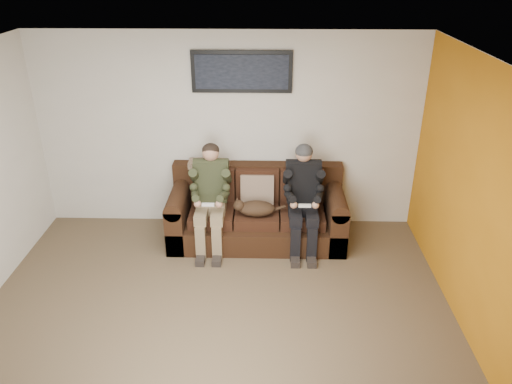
{
  "coord_description": "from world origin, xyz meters",
  "views": [
    {
      "loc": [
        0.51,
        -3.94,
        3.44
      ],
      "look_at": [
        0.39,
        1.2,
        0.95
      ],
      "focal_mm": 35.0,
      "sensor_mm": 36.0,
      "label": 1
    }
  ],
  "objects_px": {
    "person_left": "(211,192)",
    "framed_poster": "(242,72)",
    "cat": "(255,208)",
    "sofa": "(257,212)",
    "person_right": "(303,192)"
  },
  "relations": [
    {
      "from": "person_left",
      "to": "framed_poster",
      "type": "distance_m",
      "value": 1.53
    },
    {
      "from": "person_left",
      "to": "person_right",
      "type": "height_order",
      "value": "person_right"
    },
    {
      "from": "person_left",
      "to": "framed_poster",
      "type": "relative_size",
      "value": 1.04
    },
    {
      "from": "sofa",
      "to": "person_right",
      "type": "height_order",
      "value": "person_right"
    },
    {
      "from": "cat",
      "to": "framed_poster",
      "type": "xyz_separation_m",
      "value": [
        -0.18,
        0.65,
        1.55
      ]
    },
    {
      "from": "person_left",
      "to": "cat",
      "type": "bearing_deg",
      "value": -7.92
    },
    {
      "from": "person_right",
      "to": "framed_poster",
      "type": "distance_m",
      "value": 1.67
    },
    {
      "from": "person_left",
      "to": "person_right",
      "type": "relative_size",
      "value": 0.99
    },
    {
      "from": "cat",
      "to": "sofa",
      "type": "bearing_deg",
      "value": 85.52
    },
    {
      "from": "person_right",
      "to": "framed_poster",
      "type": "height_order",
      "value": "framed_poster"
    },
    {
      "from": "sofa",
      "to": "person_left",
      "type": "height_order",
      "value": "person_left"
    },
    {
      "from": "person_left",
      "to": "sofa",
      "type": "bearing_deg",
      "value": 18.02
    },
    {
      "from": "sofa",
      "to": "person_left",
      "type": "xyz_separation_m",
      "value": [
        -0.58,
        -0.19,
        0.39
      ]
    },
    {
      "from": "sofa",
      "to": "person_left",
      "type": "relative_size",
      "value": 1.72
    },
    {
      "from": "person_right",
      "to": "cat",
      "type": "xyz_separation_m",
      "value": [
        -0.6,
        -0.08,
        -0.19
      ]
    }
  ]
}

